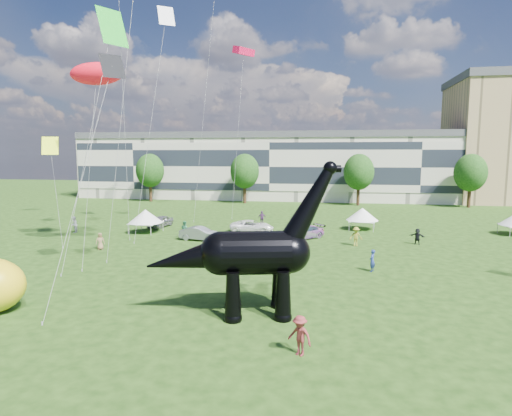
# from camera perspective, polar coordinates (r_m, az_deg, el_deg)

# --- Properties ---
(ground) EXTENTS (220.00, 220.00, 0.00)m
(ground) POSITION_cam_1_polar(r_m,az_deg,el_deg) (24.40, 2.59, -14.26)
(ground) COLOR #16330C
(ground) RESTS_ON ground
(terrace_row) EXTENTS (78.00, 11.00, 12.00)m
(terrace_row) POSITION_cam_1_polar(r_m,az_deg,el_deg) (85.27, 2.29, 5.29)
(terrace_row) COLOR beige
(terrace_row) RESTS_ON ground
(tree_far_left) EXTENTS (5.20, 5.20, 9.44)m
(tree_far_left) POSITION_cam_1_polar(r_m,az_deg,el_deg) (82.35, -13.96, 5.22)
(tree_far_left) COLOR #382314
(tree_far_left) RESTS_ON ground
(tree_mid_left) EXTENTS (5.20, 5.20, 9.44)m
(tree_mid_left) POSITION_cam_1_polar(r_m,az_deg,el_deg) (77.00, -1.52, 5.30)
(tree_mid_left) COLOR #382314
(tree_mid_left) RESTS_ON ground
(tree_mid_right) EXTENTS (5.20, 5.20, 9.44)m
(tree_mid_right) POSITION_cam_1_polar(r_m,az_deg,el_deg) (75.78, 13.56, 5.07)
(tree_mid_right) COLOR #382314
(tree_mid_right) RESTS_ON ground
(tree_far_right) EXTENTS (5.20, 5.20, 9.44)m
(tree_far_right) POSITION_cam_1_polar(r_m,az_deg,el_deg) (79.10, 26.72, 4.58)
(tree_far_right) COLOR #382314
(tree_far_right) RESTS_ON ground
(dinosaur_sculpture) EXTENTS (10.89, 4.12, 8.88)m
(dinosaur_sculpture) POSITION_cam_1_polar(r_m,az_deg,el_deg) (23.77, -1.02, -6.35)
(dinosaur_sculpture) COLOR black
(dinosaur_sculpture) RESTS_ON ground
(car_silver) EXTENTS (2.33, 4.30, 1.39)m
(car_silver) POSITION_cam_1_polar(r_m,az_deg,el_deg) (53.63, -12.63, -1.76)
(car_silver) COLOR #A6A6AA
(car_silver) RESTS_ON ground
(car_grey) EXTENTS (4.47, 2.18, 1.41)m
(car_grey) POSITION_cam_1_polar(r_m,az_deg,el_deg) (44.76, -7.46, -3.40)
(car_grey) COLOR gray
(car_grey) RESTS_ON ground
(car_white) EXTENTS (5.15, 2.69, 1.38)m
(car_white) POSITION_cam_1_polar(r_m,az_deg,el_deg) (48.87, -0.56, -2.45)
(car_white) COLOR white
(car_white) RESTS_ON ground
(car_dark) EXTENTS (4.69, 4.72, 1.37)m
(car_dark) POSITION_cam_1_polar(r_m,az_deg,el_deg) (45.54, 6.45, -3.23)
(car_dark) COLOR #595960
(car_dark) RESTS_ON ground
(gazebo_near) EXTENTS (4.19, 4.19, 2.59)m
(gazebo_near) POSITION_cam_1_polar(r_m,az_deg,el_deg) (51.95, 13.99, -0.83)
(gazebo_near) COLOR white
(gazebo_near) RESTS_ON ground
(gazebo_left) EXTENTS (4.19, 4.19, 2.66)m
(gazebo_left) POSITION_cam_1_polar(r_m,az_deg,el_deg) (50.09, -14.51, -1.09)
(gazebo_left) COLOR silver
(gazebo_left) RESTS_ON ground
(visitors) EXTENTS (51.85, 35.83, 1.88)m
(visitors) POSITION_cam_1_polar(r_m,az_deg,el_deg) (39.75, 1.95, -4.42)
(visitors) COLOR #348351
(visitors) RESTS_ON ground
(kites) EXTENTS (55.82, 48.80, 31.16)m
(kites) POSITION_cam_1_polar(r_m,az_deg,el_deg) (45.40, -15.33, 19.00)
(kites) COLOR #DF0E41
(kites) RESTS_ON ground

